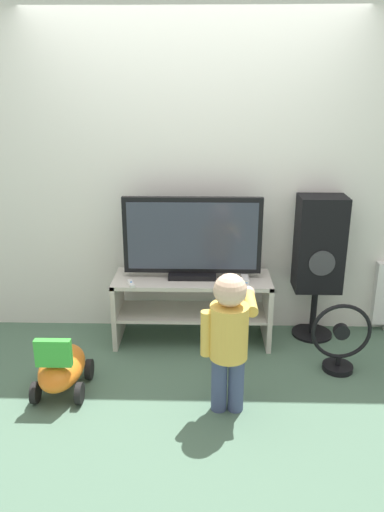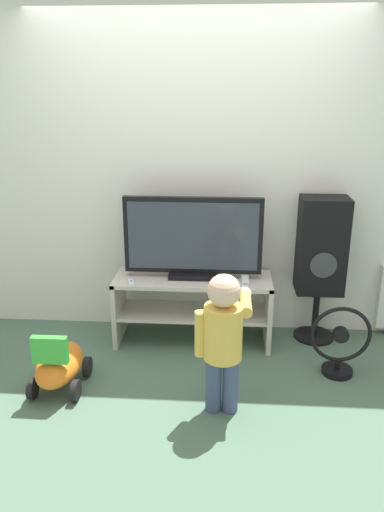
{
  "view_description": "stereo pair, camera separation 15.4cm",
  "coord_description": "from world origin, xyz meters",
  "px_view_note": "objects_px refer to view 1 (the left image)",
  "views": [
    {
      "loc": [
        0.09,
        -3.4,
        1.97
      ],
      "look_at": [
        0.0,
        0.13,
        0.75
      ],
      "focal_mm": 35.0,
      "sensor_mm": 36.0,
      "label": 1
    },
    {
      "loc": [
        0.24,
        -3.39,
        1.97
      ],
      "look_at": [
        0.0,
        0.13,
        0.75
      ],
      "focal_mm": 35.0,
      "sensor_mm": 36.0,
      "label": 2
    }
  ],
  "objects_px": {
    "floor_fan": "(340,341)",
    "game_console": "(245,279)",
    "ride_on_toy": "(62,368)",
    "speaker_tower": "(319,248)",
    "child": "(229,332)",
    "television": "(192,239)",
    "remote_primary": "(131,284)"
  },
  "relations": [
    {
      "from": "speaker_tower",
      "to": "floor_fan",
      "type": "xyz_separation_m",
      "value": [
        0.08,
        -0.54,
        -0.53
      ]
    },
    {
      "from": "speaker_tower",
      "to": "ride_on_toy",
      "type": "distance_m",
      "value": 2.11
    },
    {
      "from": "game_console",
      "to": "speaker_tower",
      "type": "bearing_deg",
      "value": 16.61
    },
    {
      "from": "remote_primary",
      "to": "ride_on_toy",
      "type": "relative_size",
      "value": 0.25
    },
    {
      "from": "game_console",
      "to": "speaker_tower",
      "type": "relative_size",
      "value": 0.14
    },
    {
      "from": "remote_primary",
      "to": "child",
      "type": "relative_size",
      "value": 0.14
    },
    {
      "from": "remote_primary",
      "to": "speaker_tower",
      "type": "xyz_separation_m",
      "value": [
        1.45,
        0.27,
        0.21
      ]
    },
    {
      "from": "television",
      "to": "ride_on_toy",
      "type": "xyz_separation_m",
      "value": [
        -0.86,
        -0.75,
        -0.68
      ]
    },
    {
      "from": "television",
      "to": "floor_fan",
      "type": "relative_size",
      "value": 2.02
    },
    {
      "from": "television",
      "to": "ride_on_toy",
      "type": "height_order",
      "value": "television"
    },
    {
      "from": "child",
      "to": "ride_on_toy",
      "type": "xyz_separation_m",
      "value": [
        -1.1,
        0.17,
        -0.37
      ]
    },
    {
      "from": "television",
      "to": "child",
      "type": "height_order",
      "value": "television"
    },
    {
      "from": "game_console",
      "to": "child",
      "type": "xyz_separation_m",
      "value": [
        -0.16,
        -0.84,
        -0.01
      ]
    },
    {
      "from": "floor_fan",
      "to": "game_console",
      "type": "bearing_deg",
      "value": 151.27
    },
    {
      "from": "floor_fan",
      "to": "child",
      "type": "bearing_deg",
      "value": -150.06
    },
    {
      "from": "remote_primary",
      "to": "ride_on_toy",
      "type": "height_order",
      "value": "remote_primary"
    },
    {
      "from": "remote_primary",
      "to": "ride_on_toy",
      "type": "distance_m",
      "value": 0.79
    },
    {
      "from": "child",
      "to": "floor_fan",
      "type": "xyz_separation_m",
      "value": [
        0.82,
        0.47,
        -0.31
      ]
    },
    {
      "from": "speaker_tower",
      "to": "ride_on_toy",
      "type": "xyz_separation_m",
      "value": [
        -1.85,
        -0.85,
        -0.59
      ]
    },
    {
      "from": "game_console",
      "to": "child",
      "type": "height_order",
      "value": "child"
    },
    {
      "from": "floor_fan",
      "to": "television",
      "type": "bearing_deg",
      "value": 157.36
    },
    {
      "from": "speaker_tower",
      "to": "floor_fan",
      "type": "height_order",
      "value": "speaker_tower"
    },
    {
      "from": "remote_primary",
      "to": "game_console",
      "type": "bearing_deg",
      "value": 6.59
    },
    {
      "from": "television",
      "to": "remote_primary",
      "type": "distance_m",
      "value": 0.58
    },
    {
      "from": "game_console",
      "to": "remote_primary",
      "type": "relative_size",
      "value": 1.24
    },
    {
      "from": "game_console",
      "to": "floor_fan",
      "type": "xyz_separation_m",
      "value": [
        0.67,
        -0.36,
        -0.33
      ]
    },
    {
      "from": "television",
      "to": "ride_on_toy",
      "type": "distance_m",
      "value": 1.33
    },
    {
      "from": "floor_fan",
      "to": "remote_primary",
      "type": "bearing_deg",
      "value": 170.13
    },
    {
      "from": "child",
      "to": "speaker_tower",
      "type": "height_order",
      "value": "speaker_tower"
    },
    {
      "from": "child",
      "to": "television",
      "type": "bearing_deg",
      "value": 105.07
    },
    {
      "from": "speaker_tower",
      "to": "floor_fan",
      "type": "distance_m",
      "value": 0.76
    },
    {
      "from": "game_console",
      "to": "ride_on_toy",
      "type": "xyz_separation_m",
      "value": [
        -1.26,
        -0.67,
        -0.38
      ]
    }
  ]
}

